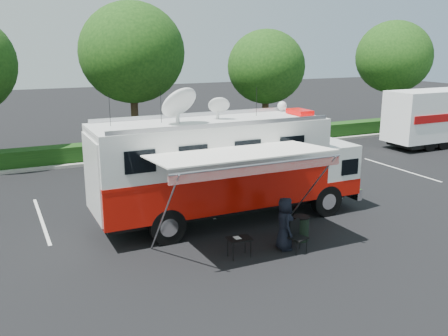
% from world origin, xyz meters
% --- Properties ---
extents(ground_plane, '(120.00, 120.00, 0.00)m').
position_xyz_m(ground_plane, '(0.00, 0.00, 0.00)').
color(ground_plane, black).
rests_on(ground_plane, ground).
extents(back_border, '(60.00, 6.14, 8.87)m').
position_xyz_m(back_border, '(1.14, 12.90, 5.00)').
color(back_border, '#9E998E').
rests_on(back_border, ground_plane).
extents(stall_lines, '(24.12, 5.50, 0.01)m').
position_xyz_m(stall_lines, '(-0.50, 3.00, 0.00)').
color(stall_lines, silver).
rests_on(stall_lines, ground_plane).
extents(command_truck, '(10.20, 2.81, 4.90)m').
position_xyz_m(command_truck, '(-0.09, -0.00, 2.10)').
color(command_truck, black).
rests_on(command_truck, ground_plane).
extents(awning, '(5.57, 2.86, 3.36)m').
position_xyz_m(awning, '(-1.00, -2.91, 3.16)').
color(awning, white).
rests_on(awning, ground_plane).
extents(person, '(0.76, 0.97, 1.75)m').
position_xyz_m(person, '(0.37, -3.29, 0.00)').
color(person, black).
rests_on(person, ground_plane).
extents(folding_table, '(0.79, 0.60, 0.64)m').
position_xyz_m(folding_table, '(-1.23, -3.21, 0.59)').
color(folding_table, black).
rests_on(folding_table, ground_plane).
extents(folding_chair, '(0.62, 0.65, 1.03)m').
position_xyz_m(folding_chair, '(0.64, -3.58, 0.61)').
color(folding_chair, black).
rests_on(folding_chair, ground_plane).
extents(trash_bin, '(0.57, 0.57, 0.86)m').
position_xyz_m(trash_bin, '(1.29, -2.89, 0.43)').
color(trash_bin, black).
rests_on(trash_bin, ground_plane).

